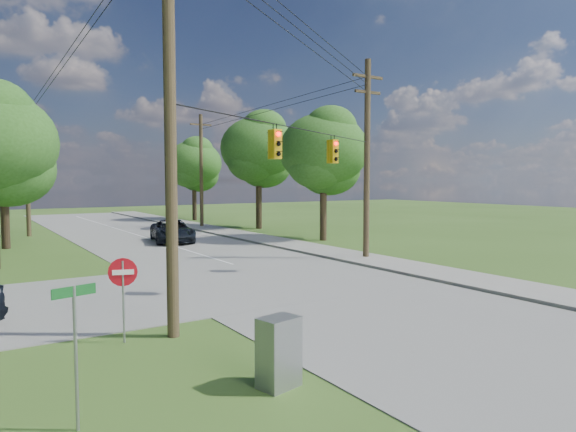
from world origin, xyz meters
TOP-DOWN VIEW (x-y plane):
  - ground at (0.00, 0.00)m, footprint 140.00×140.00m
  - main_road at (2.00, 5.00)m, footprint 10.00×100.00m
  - sidewalk_east at (8.70, 5.00)m, footprint 2.60×100.00m
  - pole_sw at (-4.60, 0.40)m, footprint 2.00×0.32m
  - pole_ne at (8.90, 8.00)m, footprint 2.00×0.32m
  - pole_north_e at (8.90, 30.00)m, footprint 2.00×0.32m
  - pole_north_w at (-5.00, 30.00)m, footprint 2.00×0.32m
  - power_lines at (1.50, 11.54)m, footprint 13.93×29.62m
  - traffic_signals at (2.55, 4.43)m, footprint 4.91×3.27m
  - tree_w_mid at (-7.00, 23.00)m, footprint 6.40×6.40m
  - tree_e_near at (12.00, 16.00)m, footprint 6.20×6.20m
  - tree_e_mid at (12.50, 26.00)m, footprint 6.60×6.60m
  - tree_e_far at (11.50, 38.00)m, footprint 5.80×5.80m
  - car_main_north at (2.71, 20.55)m, footprint 3.52×5.76m
  - control_cabinet at (-3.99, -4.00)m, footprint 0.91×0.74m
  - do_not_enter_sign at (-5.86, 0.58)m, footprint 0.71×0.24m
  - street_name_sign at (-7.78, -3.72)m, footprint 0.72×0.22m

SIDE VIEW (x-z plane):
  - ground at x=0.00m, z-range 0.00..0.00m
  - main_road at x=2.00m, z-range 0.00..0.03m
  - sidewalk_east at x=8.70m, z-range 0.00..0.12m
  - control_cabinet at x=-3.99m, z-range 0.00..1.44m
  - car_main_north at x=2.71m, z-range 0.03..1.52m
  - street_name_sign at x=-7.78m, z-range 0.36..2.82m
  - do_not_enter_sign at x=-5.86m, z-range 0.52..2.73m
  - pole_north_e at x=8.90m, z-range 0.13..10.13m
  - pole_north_w at x=-5.00m, z-range 0.13..10.13m
  - pole_ne at x=8.90m, z-range 0.22..10.72m
  - traffic_signals at x=2.55m, z-range 4.97..6.02m
  - tree_e_far at x=11.50m, z-range 1.76..10.08m
  - pole_sw at x=-4.60m, z-range 0.23..12.23m
  - tree_e_near at x=12.00m, z-range 1.85..10.66m
  - tree_w_mid at x=-7.00m, z-range 1.97..11.19m
  - tree_e_mid at x=12.50m, z-range 2.09..11.73m
  - power_lines at x=1.50m, z-range 6.69..11.62m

